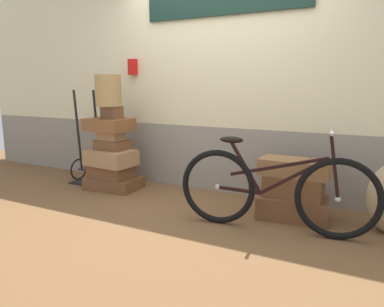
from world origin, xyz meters
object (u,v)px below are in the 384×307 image
at_px(suitcase_5, 109,125).
at_px(luggage_trolley, 88,162).
at_px(suitcase_9, 295,167).
at_px(suitcase_4, 111,136).
at_px(suitcase_2, 111,158).
at_px(suitcase_8, 293,187).
at_px(bicycle, 274,191).
at_px(suitcase_7, 292,208).
at_px(suitcase_0, 114,183).
at_px(suitcase_3, 112,145).
at_px(wicker_basket, 108,91).
at_px(suitcase_1, 112,171).
at_px(suitcase_6, 112,112).

xyz_separation_m(suitcase_5, luggage_trolley, (-0.46, 0.09, -0.53)).
bearing_deg(suitcase_9, suitcase_4, -178.35).
xyz_separation_m(suitcase_2, suitcase_8, (2.24, 0.01, -0.08)).
xyz_separation_m(suitcase_4, suitcase_9, (2.24, 0.01, -0.17)).
bearing_deg(bicycle, suitcase_7, 76.52).
distance_m(suitcase_2, luggage_trolley, 0.53).
height_order(suitcase_4, bicycle, bicycle).
xyz_separation_m(suitcase_2, suitcase_5, (-0.04, 0.04, 0.40)).
height_order(suitcase_0, suitcase_5, suitcase_5).
distance_m(suitcase_4, suitcase_5, 0.14).
relative_size(suitcase_0, suitcase_3, 1.69).
relative_size(suitcase_2, wicker_basket, 1.57).
distance_m(suitcase_2, wicker_basket, 0.82).
bearing_deg(wicker_basket, suitcase_2, -61.59).
bearing_deg(bicycle, suitcase_1, 169.55).
relative_size(suitcase_2, suitcase_8, 1.07).
height_order(suitcase_6, suitcase_7, suitcase_6).
xyz_separation_m(suitcase_3, suitcase_6, (0.02, 0.00, 0.40)).
bearing_deg(suitcase_5, suitcase_8, 2.22).
xyz_separation_m(suitcase_7, wicker_basket, (-2.25, 0.01, 1.12)).
distance_m(suitcase_0, suitcase_7, 2.24).
relative_size(suitcase_0, bicycle, 0.37).
relative_size(suitcase_7, suitcase_8, 1.21).
bearing_deg(suitcase_6, suitcase_4, -139.03).
xyz_separation_m(suitcase_6, suitcase_8, (2.23, -0.03, -0.64)).
height_order(suitcase_2, suitcase_7, suitcase_2).
height_order(suitcase_5, suitcase_7, suitcase_5).
relative_size(suitcase_2, suitcase_9, 0.90).
height_order(suitcase_3, suitcase_7, suitcase_3).
xyz_separation_m(suitcase_1, suitcase_7, (2.26, -0.01, -0.12)).
relative_size(suitcase_3, suitcase_4, 1.30).
bearing_deg(suitcase_8, suitcase_7, -47.32).
bearing_deg(suitcase_5, suitcase_2, -42.37).
distance_m(suitcase_5, suitcase_9, 2.30).
distance_m(suitcase_0, suitcase_3, 0.49).
distance_m(suitcase_2, suitcase_8, 2.24).
height_order(suitcase_9, wicker_basket, wicker_basket).
xyz_separation_m(suitcase_1, bicycle, (2.17, -0.40, 0.14)).
bearing_deg(suitcase_2, suitcase_3, 107.89).
bearing_deg(suitcase_5, suitcase_0, 1.60).
height_order(suitcase_1, suitcase_6, suitcase_6).
relative_size(suitcase_0, wicker_basket, 1.70).
relative_size(suitcase_9, bicycle, 0.38).
bearing_deg(suitcase_8, suitcase_0, 179.23).
distance_m(suitcase_3, suitcase_8, 2.26).
height_order(suitcase_1, suitcase_3, suitcase_3).
xyz_separation_m(suitcase_9, wicker_basket, (-2.25, -0.02, 0.72)).
bearing_deg(suitcase_4, suitcase_1, -145.08).
bearing_deg(suitcase_6, suitcase_8, 2.74).
bearing_deg(suitcase_3, suitcase_4, -80.57).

